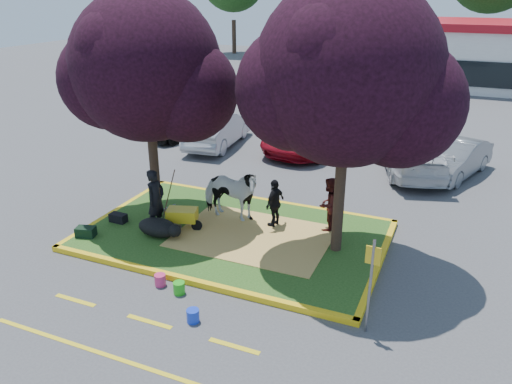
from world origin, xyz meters
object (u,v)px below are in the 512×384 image
at_px(wheelbarrow, 182,215).
at_px(handler, 156,200).
at_px(sign_post, 371,278).
at_px(bucket_blue, 193,316).
at_px(car_silver, 218,129).
at_px(calf, 158,227).
at_px(car_black, 184,125).
at_px(bucket_green, 179,288).
at_px(bucket_pink, 160,280).
at_px(cow, 230,194).

bearing_deg(wheelbarrow, handler, -169.22).
relative_size(sign_post, bucket_blue, 7.28).
distance_m(wheelbarrow, sign_post, 6.32).
distance_m(bucket_blue, car_silver, 12.78).
bearing_deg(wheelbarrow, sign_post, -40.40).
relative_size(calf, car_black, 0.33).
xyz_separation_m(handler, bucket_green, (2.15, -2.40, -0.90)).
bearing_deg(handler, bucket_pink, -141.07).
xyz_separation_m(sign_post, car_silver, (-8.76, 10.49, -0.52)).
height_order(calf, bucket_blue, calf).
height_order(wheelbarrow, bucket_green, wheelbarrow).
bearing_deg(bucket_pink, sign_post, 2.47).
relative_size(calf, bucket_pink, 4.13).
height_order(sign_post, car_black, sign_post).
bearing_deg(cow, bucket_pink, -178.78).
xyz_separation_m(calf, handler, (-0.26, 0.37, 0.63)).
distance_m(bucket_pink, car_silver, 11.40).
height_order(bucket_green, bucket_pink, bucket_green).
bearing_deg(bucket_blue, cow, 106.23).
relative_size(cow, car_silver, 0.42).
xyz_separation_m(cow, car_black, (-5.97, 7.43, -0.34)).
xyz_separation_m(bucket_green, car_silver, (-4.49, 10.81, 0.62)).
distance_m(wheelbarrow, bucket_green, 3.16).
distance_m(calf, car_black, 10.29).
relative_size(calf, bucket_blue, 4.07).
bearing_deg(bucket_blue, bucket_green, 135.90).
height_order(bucket_green, car_silver, car_silver).
xyz_separation_m(calf, bucket_green, (1.89, -2.03, -0.26)).
relative_size(bucket_pink, car_silver, 0.06).
bearing_deg(cow, sign_post, -123.57).
relative_size(calf, car_silver, 0.26).
bearing_deg(car_black, handler, -42.90).
bearing_deg(handler, bucket_green, -133.53).
height_order(calf, car_silver, car_silver).
relative_size(bucket_pink, bucket_blue, 0.99).
bearing_deg(bucket_blue, car_silver, 114.59).
distance_m(wheelbarrow, bucket_pink, 2.81).
bearing_deg(bucket_blue, handler, 132.94).
xyz_separation_m(cow, bucket_blue, (1.34, -4.60, -0.82)).
height_order(handler, bucket_pink, handler).
bearing_deg(car_silver, calf, 100.84).
distance_m(handler, bucket_pink, 2.91).
relative_size(wheelbarrow, sign_post, 0.72).
height_order(bucket_green, bucket_blue, bucket_green).
bearing_deg(bucket_green, handler, 131.89).
relative_size(wheelbarrow, bucket_green, 5.22).
xyz_separation_m(calf, bucket_pink, (1.30, -1.91, -0.26)).
bearing_deg(bucket_green, bucket_pink, 168.81).
bearing_deg(wheelbarrow, calf, -135.01).
xyz_separation_m(bucket_green, bucket_pink, (-0.59, 0.12, -0.00)).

